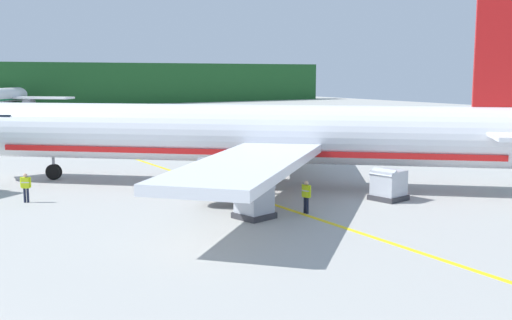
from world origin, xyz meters
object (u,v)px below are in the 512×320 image
Objects in this scene: cargo_container_mid at (388,185)px; crew_marshaller at (26,185)px; airliner_foreground at (253,135)px; cargo_container_near at (255,200)px; crew_loader_left at (306,194)px; airliner_far_taxiway at (5,96)px; airliner_distant at (42,94)px.

cargo_container_mid reaches higher than crew_marshaller.
cargo_container_mid is 21.17m from crew_marshaller.
airliner_foreground is 16.35× the size of cargo_container_near.
crew_loader_left is at bearing -101.97° from airliner_foreground.
airliner_far_taxiway is 101.24m from crew_marshaller.
cargo_container_near is (-4.69, -7.85, -2.46)m from airliner_foreground.
cargo_container_near is at bearing -47.92° from crew_marshaller.
cargo_container_mid is 6.22m from crew_loader_left.
airliner_distant is at bearing 85.53° from cargo_container_mid.
crew_loader_left is (2.91, -0.54, 0.12)m from cargo_container_near.
airliner_far_taxiway is at bearing 91.21° from cargo_container_mid.
airliner_far_taxiway reaches higher than airliner_distant.
airliner_far_taxiway reaches higher than cargo_container_near.
airliner_foreground is at bearing 118.66° from cargo_container_mid.
airliner_far_taxiway is 13.78× the size of cargo_container_near.
airliner_far_taxiway is 27.29m from airliner_distant.
airliner_distant reaches higher than cargo_container_near.
airliner_far_taxiway is at bearing -118.09° from airliner_distant.
airliner_far_taxiway is 110.49m from cargo_container_mid.
cargo_container_mid reaches higher than crew_loader_left.
airliner_distant is at bearing 76.88° from crew_marshaller.
airliner_distant is at bearing 61.91° from airliner_far_taxiway.
crew_loader_left is at bearing -177.43° from cargo_container_mid.
airliner_distant is (14.95, 126.41, -1.27)m from airliner_foreground.
airliner_far_taxiway reaches higher than cargo_container_mid.
airliner_foreground reaches higher than crew_loader_left.
crew_marshaller is at bearing 138.44° from crew_loader_left.
crew_loader_left is at bearing -92.01° from airliner_far_taxiway.
cargo_container_near is 13.81m from crew_marshaller.
airliner_distant is 15.01× the size of crew_marshaller.
airliner_distant is at bearing 83.25° from airliner_foreground.
airliner_far_taxiway is at bearing 86.47° from cargo_container_near.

